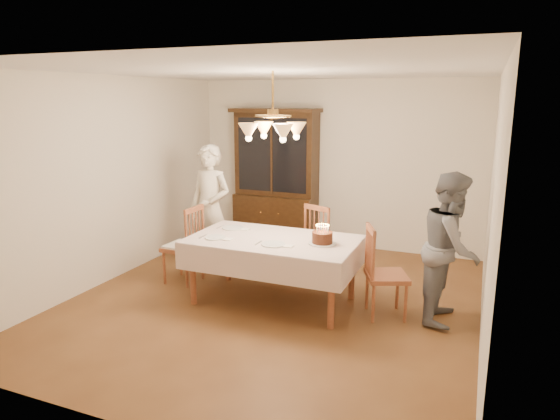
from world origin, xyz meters
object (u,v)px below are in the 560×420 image
at_px(chair_far_side, 325,245).
at_px(birthday_cake, 322,238).
at_px(elderly_woman, 210,209).
at_px(china_hutch, 276,180).
at_px(dining_table, 273,245).

xyz_separation_m(chair_far_side, birthday_cake, (0.27, -0.97, 0.38)).
xyz_separation_m(chair_far_side, elderly_woman, (-1.53, -0.29, 0.42)).
distance_m(china_hutch, elderly_woman, 1.61).
bearing_deg(birthday_cake, china_hutch, 123.59).
height_order(dining_table, chair_far_side, chair_far_side).
height_order(china_hutch, birthday_cake, china_hutch).
bearing_deg(chair_far_side, dining_table, -107.86).
relative_size(chair_far_side, birthday_cake, 3.33).
bearing_deg(dining_table, china_hutch, 112.06).
relative_size(dining_table, birthday_cake, 6.33).
distance_m(china_hutch, chair_far_side, 1.87).
distance_m(china_hutch, birthday_cake, 2.71).
bearing_deg(chair_far_side, birthday_cake, -74.65).
relative_size(chair_far_side, elderly_woman, 0.58).
xyz_separation_m(dining_table, chair_far_side, (0.31, 0.97, -0.24)).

